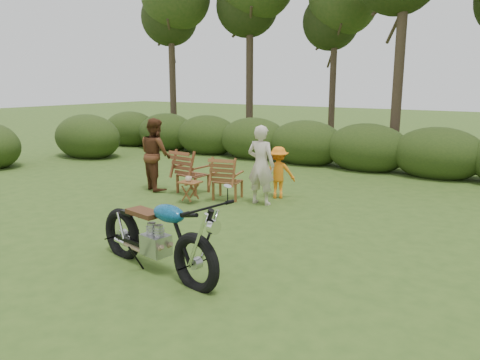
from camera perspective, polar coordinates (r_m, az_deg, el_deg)
The scene contains 10 objects.
ground at distance 6.97m, azimuth -9.63°, elevation -10.28°, with size 80.00×80.00×0.00m, color #324F1A.
tree_line at distance 14.99m, azimuth 18.75°, elevation 15.96°, with size 22.52×11.62×8.14m.
motorcycle at distance 6.84m, azimuth -10.10°, elevation -10.76°, with size 2.35×0.89×1.34m, color #0E78BA, non-canonical shape.
lawn_chair_right at distance 10.61m, azimuth -1.50°, elevation -2.30°, with size 0.67×0.67×0.97m, color brown, non-canonical shape.
lawn_chair_left at distance 11.25m, azimuth -5.71°, elevation -1.53°, with size 0.71×0.71×1.04m, color #5E2D17, non-canonical shape.
side_table at distance 10.26m, azimuth -6.08°, elevation -1.49°, with size 0.46×0.39×0.48m, color brown, non-canonical shape.
cup at distance 10.23m, azimuth -6.28°, elevation 0.14°, with size 0.14×0.14×0.11m, color beige.
adult_a at distance 10.18m, azimuth 2.53°, elevation -2.92°, with size 0.62×0.41×1.71m, color beige.
adult_b at distance 11.71m, azimuth -10.08°, elevation -1.11°, with size 0.85×0.66×1.75m, color #4F2A16.
child at distance 10.74m, azimuth 4.64°, elevation -2.16°, with size 0.76×0.44×1.18m, color orange.
Camera 1 is at (4.46, -4.67, 2.63)m, focal length 35.00 mm.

